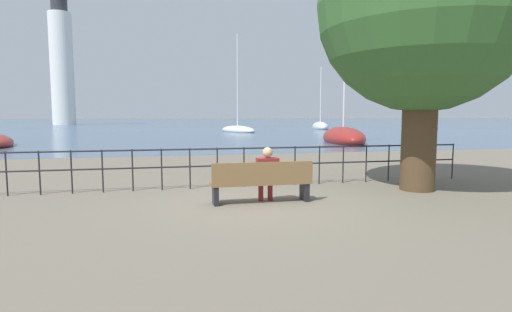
# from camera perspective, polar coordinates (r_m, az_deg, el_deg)

# --- Properties ---
(ground_plane) EXTENTS (1000.00, 1000.00, 0.00)m
(ground_plane) POSITION_cam_1_polar(r_m,az_deg,el_deg) (8.71, 0.72, -6.63)
(ground_plane) COLOR #706656
(harbor_water) EXTENTS (600.00, 300.00, 0.01)m
(harbor_water) POSITION_cam_1_polar(r_m,az_deg,el_deg) (169.05, -12.01, 5.00)
(harbor_water) COLOR #47607A
(harbor_water) RESTS_ON ground_plane
(shade_tree) EXTENTS (5.18, 5.18, 7.13)m
(shade_tree) POSITION_cam_1_polar(r_m,az_deg,el_deg) (11.08, 22.90, 19.04)
(shade_tree) COLOR #4C3823
(shade_tree) RESTS_ON ground_plane
(park_bench) EXTENTS (2.18, 0.45, 0.90)m
(park_bench) POSITION_cam_1_polar(r_m,az_deg,el_deg) (8.56, 0.83, -3.80)
(park_bench) COLOR brown
(park_bench) RESTS_ON ground_plane
(seated_person_left) EXTENTS (0.47, 0.35, 1.20)m
(seated_person_left) POSITION_cam_1_polar(r_m,az_deg,el_deg) (8.63, 1.60, -2.25)
(seated_person_left) COLOR maroon
(seated_person_left) RESTS_ON ground_plane
(promenade_railing) EXTENTS (12.69, 0.04, 1.05)m
(promenade_railing) POSITION_cam_1_polar(r_m,az_deg,el_deg) (10.48, -1.73, -0.69)
(promenade_railing) COLOR black
(promenade_railing) RESTS_ON ground_plane
(sailboat_0) EXTENTS (4.16, 7.17, 11.43)m
(sailboat_0) POSITION_cam_1_polar(r_m,az_deg,el_deg) (46.26, -2.63, 3.79)
(sailboat_0) COLOR white
(sailboat_0) RESTS_ON ground_plane
(sailboat_2) EXTENTS (4.14, 7.73, 10.66)m
(sailboat_2) POSITION_cam_1_polar(r_m,az_deg,el_deg) (28.96, 12.36, 2.61)
(sailboat_2) COLOR maroon
(sailboat_2) RESTS_ON ground_plane
(sailboat_3) EXTENTS (3.16, 6.16, 9.11)m
(sailboat_3) POSITION_cam_1_polar(r_m,az_deg,el_deg) (56.97, 9.16, 4.15)
(sailboat_3) COLOR silver
(sailboat_3) RESTS_ON ground_plane
(harbor_lighthouse) EXTENTS (4.55, 4.55, 28.16)m
(harbor_lighthouse) POSITION_cam_1_polar(r_m,az_deg,el_deg) (94.55, -26.02, 12.00)
(harbor_lighthouse) COLOR white
(harbor_lighthouse) RESTS_ON ground_plane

